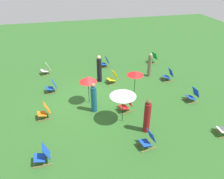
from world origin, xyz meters
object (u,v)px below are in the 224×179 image
Objects in this scene: deckchair_3 at (113,78)px; person_3 at (94,98)px; deckchair_4 at (169,75)px; deckchair_8 at (193,95)px; deckchair_0 at (43,155)px; deckchair_9 at (126,105)px; umbrella_2 at (135,73)px; deckchair_10 at (52,86)px; person_0 at (147,117)px; deckchair_7 at (105,62)px; umbrella_0 at (88,79)px; deckchair_1 at (148,140)px; person_1 at (150,65)px; umbrella_1 at (123,93)px; person_2 at (99,69)px; deckchair_6 at (46,69)px; deckchair_11 at (45,111)px; deckchair_2 at (153,58)px.

person_3 is at bearing -45.86° from deckchair_3.
deckchair_4 is 1.00× the size of deckchair_8.
deckchair_0 is 0.50× the size of person_3.
umbrella_2 is at bearing 128.32° from deckchair_9.
deckchair_10 is 3.42m from person_3.
deckchair_4 is at bearing 67.59° from deckchair_3.
person_0 is (4.80, 4.29, 0.46)m from deckchair_10.
deckchair_10 is 5.22m from umbrella_2.
deckchair_0 is 5.62m from deckchair_10.
deckchair_10 is at bearing -60.57° from deckchair_7.
umbrella_0 is 0.98× the size of person_3.
deckchair_0 is 4.39m from deckchair_1.
umbrella_2 is 3.43m from person_1.
person_1 reaches higher than deckchair_7.
person_2 is at bearing -176.21° from umbrella_1.
deckchair_10 is 2.90m from umbrella_0.
deckchair_0 and deckchair_8 have the same top height.
deckchair_6 is at bearing -131.61° from deckchair_8.
deckchair_4 is 4.69m from person_2.
deckchair_0 and deckchair_11 have the same top height.
deckchair_6 is 2.70m from deckchair_10.
person_1 is at bearing 105.90° from deckchair_11.
deckchair_6 and deckchair_10 have the same top height.
person_0 is at bearing 1.00° from deckchair_9.
person_2 is (2.17, -0.86, 0.50)m from deckchair_7.
deckchair_4 is at bearing 100.12° from person_2.
deckchair_10 is 0.50× the size of person_1.
umbrella_2 is (-1.79, 1.23, 0.05)m from umbrella_1.
person_1 is 3.52m from person_2.
deckchair_4 is at bearing 152.28° from person_0.
deckchair_9 is at bearing -157.27° from person_0.
deckchair_10 is at bearing -55.60° from person_2.
umbrella_0 is at bearing 100.70° from deckchair_11.
umbrella_0 is 2.62m from umbrella_2.
deckchair_7 is 1.00× the size of deckchair_10.
umbrella_1 is 4.57m from person_2.
deckchair_0 is 0.48× the size of person_0.
umbrella_2 reaches higher than person_1.
deckchair_7 is at bearing -172.30° from umbrella_2.
person_0 is at bearing 34.54° from deckchair_10.
deckchair_2 is 1.04× the size of deckchair_7.
deckchair_0 is 0.46× the size of umbrella_1.
person_3 is (3.23, -4.44, -0.01)m from person_1.
deckchair_9 is 4.87m from deckchair_10.
umbrella_1 is at bearing -128.65° from person_0.
deckchair_8 is (2.71, 0.20, 0.00)m from deckchair_4.
deckchair_3 is 0.98× the size of deckchair_6.
umbrella_2 reaches higher than deckchair_7.
umbrella_2 reaches higher than deckchair_10.
deckchair_3 is 1.03× the size of deckchair_7.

